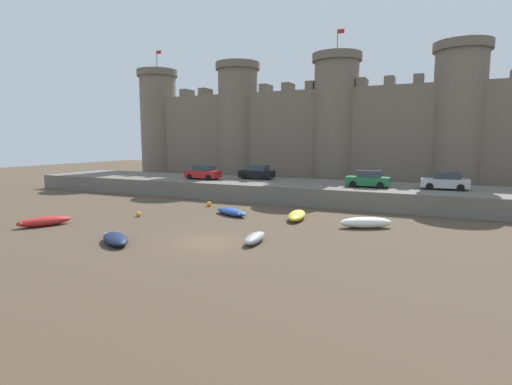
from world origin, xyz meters
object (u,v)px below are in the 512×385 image
Objects in this scene: rowboat_foreground_left at (115,238)px; mooring_buoy_near_channel at (139,214)px; car_quay_west at (368,179)px; car_quay_centre_east at (445,181)px; rowboat_near_channel_right at (255,238)px; car_quay_east at (203,173)px; car_quay_centre_west at (257,172)px; mooring_buoy_off_centre at (209,204)px; rowboat_midflat_left at (297,215)px; rowboat_near_channel_left at (366,222)px; rowboat_midflat_right at (231,212)px; rowboat_foreground_right at (44,221)px.

rowboat_foreground_left is 8.22× the size of mooring_buoy_near_channel.
car_quay_west is 1.00× the size of car_quay_centre_east.
rowboat_near_channel_right is 0.71× the size of car_quay_east.
rowboat_near_channel_right is 22.84m from car_quay_centre_west.
mooring_buoy_off_centre is 0.12× the size of car_quay_centre_west.
rowboat_midflat_left is 1.00× the size of car_quay_west.
car_quay_centre_east is (20.00, -1.94, 0.00)m from car_quay_centre_west.
rowboat_near_channel_left is 0.94× the size of car_quay_centre_east.
mooring_buoy_near_channel is 21.57m from car_quay_west.
rowboat_midflat_left is 8.69× the size of mooring_buoy_off_centre.
rowboat_near_channel_right is 0.71× the size of car_quay_centre_east.
mooring_buoy_near_channel is (-12.25, -4.45, -0.12)m from rowboat_midflat_left.
rowboat_midflat_right is (-5.67, 7.45, 0.01)m from rowboat_near_channel_right.
car_quay_east is (-7.38, 21.53, 2.24)m from rowboat_foreground_left.
rowboat_near_channel_right reaches higher than mooring_buoy_near_channel.
rowboat_foreground_left is at bearing -118.12° from car_quay_west.
car_quay_west is at bearing -0.15° from car_quay_east.
rowboat_near_channel_left reaches higher than mooring_buoy_near_channel.
rowboat_midflat_left is 15.82m from car_quay_centre_west.
car_quay_west is at bearing 61.88° from rowboat_foreground_left.
rowboat_midflat_right is at bearing 127.30° from rowboat_near_channel_right.
rowboat_midflat_right is 1.12× the size of rowboat_foreground_left.
car_quay_west is (3.91, 9.64, 2.21)m from rowboat_midflat_left.
car_quay_centre_west is (-1.76, 24.42, 2.24)m from rowboat_foreground_left.
mooring_buoy_off_centre is at bearing 143.34° from rowboat_midflat_right.
car_quay_centre_east is (10.67, 10.64, 2.21)m from rowboat_midflat_left.
mooring_buoy_near_channel is 0.10× the size of car_quay_west.
rowboat_foreground_right is at bearing -142.00° from car_quay_centre_east.
rowboat_foreground_left is 14.36m from mooring_buoy_off_centre.
car_quay_centre_west reaches higher than rowboat_midflat_left.
rowboat_near_channel_left is 18.15m from mooring_buoy_near_channel.
rowboat_foreground_right reaches higher than rowboat_midflat_right.
rowboat_foreground_left is 0.85× the size of car_quay_west.
rowboat_foreground_right is at bearing -106.42° from car_quay_centre_west.
rowboat_foreground_left reaches higher than mooring_buoy_near_channel.
mooring_buoy_near_channel is at bearing 56.76° from rowboat_foreground_right.
mooring_buoy_off_centre is (-9.74, 10.47, -0.07)m from rowboat_near_channel_right.
rowboat_near_channel_right is (0.08, -8.11, -0.03)m from rowboat_midflat_left.
rowboat_midflat_right is 9.18× the size of mooring_buoy_near_channel.
rowboat_near_channel_right is 12.87m from mooring_buoy_near_channel.
mooring_buoy_near_channel is at bearing -146.66° from car_quay_centre_east.
rowboat_foreground_right is 20.09m from car_quay_east.
rowboat_near_channel_left is 23.19m from car_quay_east.
rowboat_midflat_right is 14.19m from car_quay_west.
mooring_buoy_near_channel is at bearing -99.75° from car_quay_centre_west.
rowboat_foreground_left is at bearing -81.65° from mooring_buoy_off_centre.
rowboat_foreground_left is at bearing -85.89° from car_quay_centre_west.
rowboat_near_channel_right is at bearing -127.31° from rowboat_near_channel_left.
rowboat_midflat_right is at bearing 79.94° from rowboat_foreground_left.
rowboat_foreground_right is 1.29× the size of rowboat_near_channel_right.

